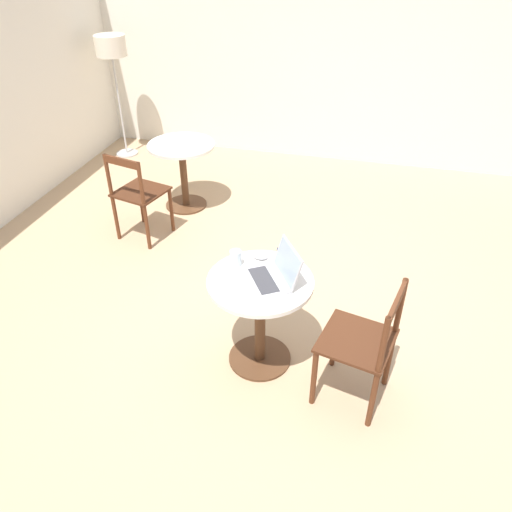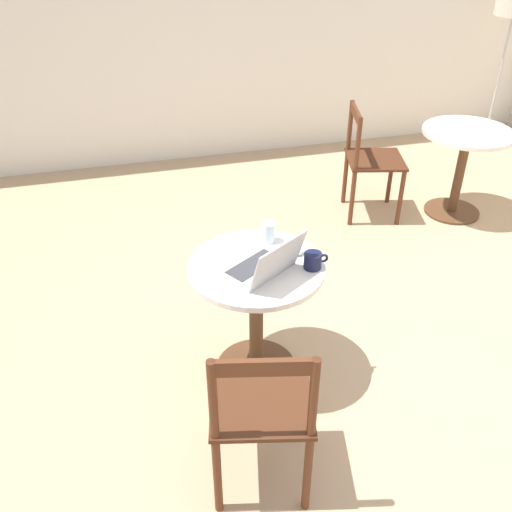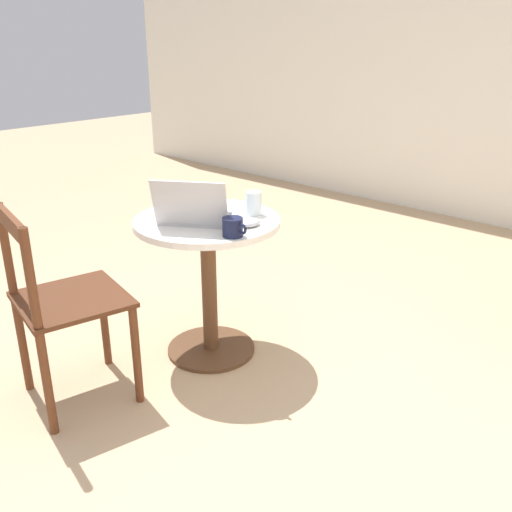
# 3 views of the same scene
# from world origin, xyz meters

# --- Properties ---
(ground_plane) EXTENTS (16.00, 16.00, 0.00)m
(ground_plane) POSITION_xyz_m (0.00, 0.00, 0.00)
(ground_plane) COLOR tan
(wall_back) EXTENTS (9.40, 0.06, 2.70)m
(wall_back) POSITION_xyz_m (0.00, 3.23, 1.35)
(wall_back) COLOR silver
(wall_back) RESTS_ON ground_plane
(cafe_table_near) EXTENTS (0.68, 0.68, 0.70)m
(cafe_table_near) POSITION_xyz_m (-0.48, 0.23, 0.51)
(cafe_table_near) COLOR #51331E
(cafe_table_near) RESTS_ON ground_plane
(cafe_table_mid) EXTENTS (0.68, 0.68, 0.70)m
(cafe_table_mid) POSITION_xyz_m (1.53, 1.56, 0.51)
(cafe_table_mid) COLOR #51331E
(cafe_table_mid) RESTS_ON ground_plane
(chair_near_front) EXTENTS (0.51, 0.51, 0.87)m
(chair_near_front) POSITION_xyz_m (-0.63, -0.45, 0.46)
(chair_near_front) COLOR #562D19
(chair_near_front) RESTS_ON ground_plane
(chair_mid_left) EXTENTS (0.51, 0.51, 0.87)m
(chair_mid_left) POSITION_xyz_m (0.83, 1.74, 0.46)
(chair_mid_left) COLOR #562D19
(chair_mid_left) RESTS_ON ground_plane
(laptop) EXTENTS (0.43, 0.41, 0.23)m
(laptop) POSITION_xyz_m (-0.46, 0.15, 0.75)
(laptop) COLOR #B7B7BC
(laptop) RESTS_ON cafe_table_near
(mouse) EXTENTS (0.06, 0.10, 0.03)m
(mouse) POSITION_xyz_m (-0.25, 0.29, 0.72)
(mouse) COLOR #B7B7BC
(mouse) RESTS_ON cafe_table_near
(mug) EXTENTS (0.12, 0.09, 0.08)m
(mug) POSITION_xyz_m (-0.21, 0.14, 0.74)
(mug) COLOR #141938
(mug) RESTS_ON cafe_table_near
(drinking_glass) EXTENTS (0.08, 0.08, 0.11)m
(drinking_glass) POSITION_xyz_m (-0.36, 0.43, 0.76)
(drinking_glass) COLOR silver
(drinking_glass) RESTS_ON cafe_table_near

